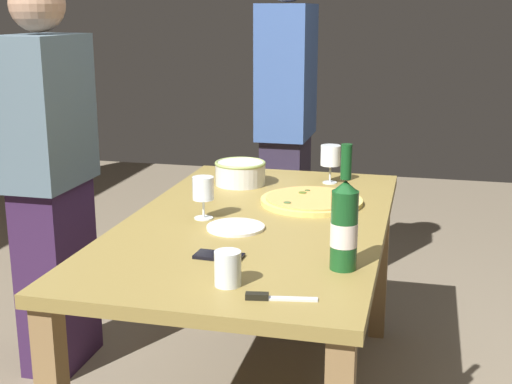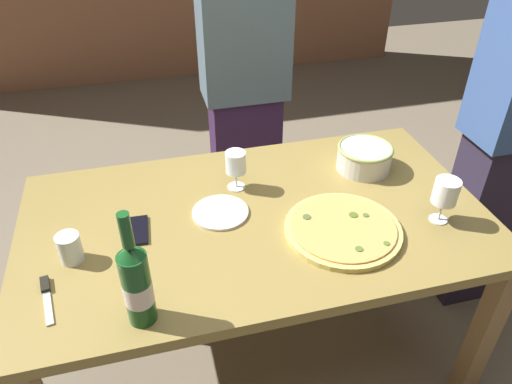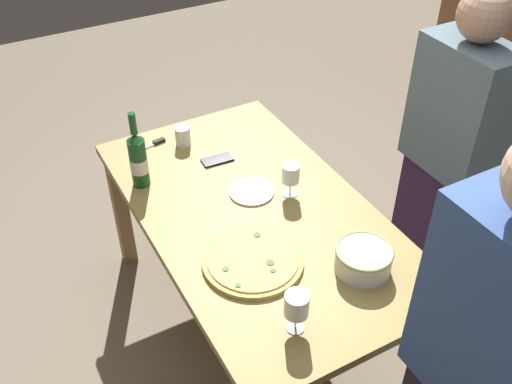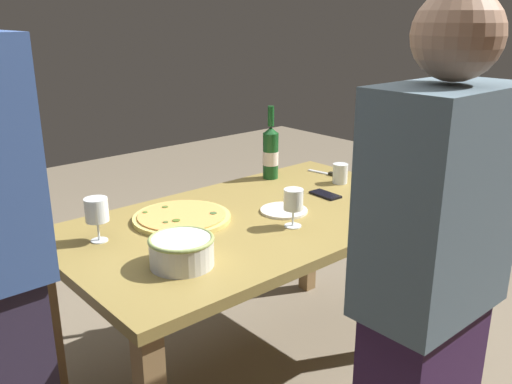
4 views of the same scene
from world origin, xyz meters
TOP-DOWN VIEW (x-y plane):
  - dining_table at (0.00, 0.00)m, footprint 1.60×0.90m
  - pizza at (0.26, -0.15)m, footprint 0.39×0.39m
  - serving_bowl at (0.48, 0.19)m, footprint 0.22×0.22m
  - wine_bottle at (-0.41, -0.35)m, footprint 0.08×0.08m
  - wine_glass_near_pizza at (-0.03, 0.18)m, footprint 0.08×0.08m
  - wine_glass_by_bottle at (0.60, -0.18)m, footprint 0.08×0.08m
  - cup_amber at (-0.60, -0.07)m, footprint 0.07×0.07m
  - side_plate at (-0.12, 0.04)m, footprint 0.20×0.20m
  - cell_phone at (-0.40, 0.02)m, footprint 0.08×0.15m
  - pizza_knife at (-0.67, -0.20)m, footprint 0.05×0.19m
  - person_host at (0.17, 0.89)m, footprint 0.41×0.24m
  - person_guest_left at (1.10, 0.11)m, footprint 0.39×0.24m

SIDE VIEW (x-z plane):
  - dining_table at x=0.00m, z-range 0.28..1.03m
  - side_plate at x=-0.12m, z-range 0.75..0.76m
  - cell_phone at x=-0.40m, z-range 0.75..0.76m
  - pizza_knife at x=-0.67m, z-range 0.75..0.76m
  - pizza at x=0.26m, z-range 0.75..0.78m
  - cup_amber at x=-0.60m, z-range 0.75..0.85m
  - serving_bowl at x=0.48m, z-range 0.75..0.85m
  - person_host at x=0.17m, z-range 0.01..1.60m
  - wine_glass_near_pizza at x=-0.03m, z-range 0.78..0.93m
  - wine_glass_by_bottle at x=0.60m, z-range 0.78..0.94m
  - wine_bottle at x=-0.41m, z-range 0.70..1.06m
  - person_guest_left at x=1.10m, z-range 0.02..1.75m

